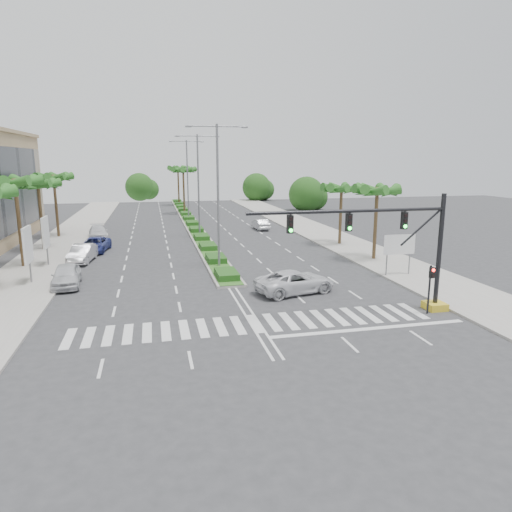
{
  "coord_description": "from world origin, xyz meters",
  "views": [
    {
      "loc": [
        -5.43,
        -23.98,
        9.16
      ],
      "look_at": [
        1.05,
        4.37,
        3.0
      ],
      "focal_mm": 32.0,
      "sensor_mm": 36.0,
      "label": 1
    }
  ],
  "objects_px": {
    "car_parked_a": "(66,275)",
    "car_parked_b": "(82,253)",
    "car_parked_c": "(95,245)",
    "car_crossing": "(295,282)",
    "car_right": "(260,224)",
    "car_parked_d": "(98,232)"
  },
  "relations": [
    {
      "from": "car_crossing",
      "to": "car_parked_c",
      "type": "bearing_deg",
      "value": 26.18
    },
    {
      "from": "car_parked_d",
      "to": "car_crossing",
      "type": "distance_m",
      "value": 31.31
    },
    {
      "from": "car_parked_b",
      "to": "car_parked_a",
      "type": "bearing_deg",
      "value": -82.79
    },
    {
      "from": "car_parked_d",
      "to": "car_right",
      "type": "height_order",
      "value": "car_parked_d"
    },
    {
      "from": "car_parked_a",
      "to": "car_crossing",
      "type": "xyz_separation_m",
      "value": [
        15.92,
        -5.33,
        -0.02
      ]
    },
    {
      "from": "car_parked_c",
      "to": "car_parked_d",
      "type": "relative_size",
      "value": 1.03
    },
    {
      "from": "car_parked_b",
      "to": "car_right",
      "type": "distance_m",
      "value": 25.74
    },
    {
      "from": "car_right",
      "to": "car_crossing",
      "type": "bearing_deg",
      "value": 79.27
    },
    {
      "from": "car_parked_a",
      "to": "car_right",
      "type": "height_order",
      "value": "car_parked_a"
    },
    {
      "from": "car_parked_b",
      "to": "car_parked_c",
      "type": "bearing_deg",
      "value": 90.57
    },
    {
      "from": "car_parked_c",
      "to": "car_parked_a",
      "type": "bearing_deg",
      "value": -84.65
    },
    {
      "from": "car_parked_c",
      "to": "car_crossing",
      "type": "height_order",
      "value": "car_crossing"
    },
    {
      "from": "car_parked_a",
      "to": "car_parked_b",
      "type": "xyz_separation_m",
      "value": [
        0.0,
        8.38,
        -0.02
      ]
    },
    {
      "from": "car_parked_b",
      "to": "car_right",
      "type": "bearing_deg",
      "value": 44.68
    },
    {
      "from": "car_parked_b",
      "to": "car_right",
      "type": "xyz_separation_m",
      "value": [
        20.43,
        15.66,
        -0.1
      ]
    },
    {
      "from": "car_parked_d",
      "to": "car_right",
      "type": "distance_m",
      "value": 20.57
    },
    {
      "from": "car_parked_b",
      "to": "car_parked_d",
      "type": "distance_m",
      "value": 13.26
    },
    {
      "from": "car_parked_b",
      "to": "car_parked_d",
      "type": "xyz_separation_m",
      "value": [
        0.0,
        13.26,
        -0.06
      ]
    },
    {
      "from": "car_crossing",
      "to": "car_parked_a",
      "type": "bearing_deg",
      "value": 57.68
    },
    {
      "from": "car_parked_b",
      "to": "car_parked_d",
      "type": "bearing_deg",
      "value": 97.21
    },
    {
      "from": "car_parked_c",
      "to": "car_crossing",
      "type": "relative_size",
      "value": 0.92
    },
    {
      "from": "car_parked_a",
      "to": "car_parked_d",
      "type": "xyz_separation_m",
      "value": [
        0.0,
        21.64,
        -0.08
      ]
    }
  ]
}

